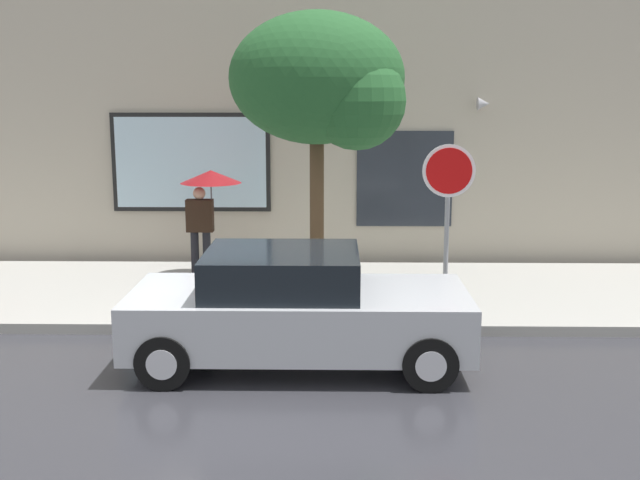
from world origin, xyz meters
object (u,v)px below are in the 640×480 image
object	(u,v)px
parked_car	(296,309)
pedestrian_with_umbrella	(208,191)
stop_sign	(448,194)
street_tree	(325,84)

from	to	relation	value
parked_car	pedestrian_with_umbrella	size ratio (longest dim) A/B	2.23
pedestrian_with_umbrella	stop_sign	world-z (taller)	stop_sign
parked_car	stop_sign	distance (m)	3.06
street_tree	pedestrian_with_umbrella	bearing A→B (deg)	140.99
pedestrian_with_umbrella	stop_sign	distance (m)	4.35
parked_car	street_tree	bearing A→B (deg)	82.07
pedestrian_with_umbrella	parked_car	bearing A→B (deg)	-67.01
parked_car	street_tree	xyz separation A→B (m)	(0.33, 2.36, 2.74)
street_tree	stop_sign	distance (m)	2.41
pedestrian_with_umbrella	street_tree	distance (m)	3.16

